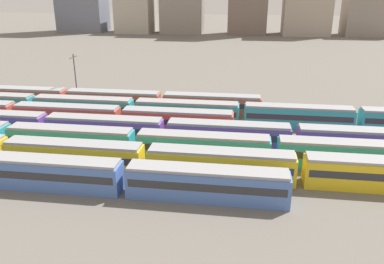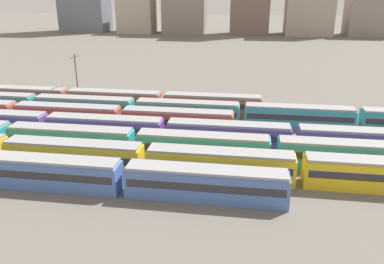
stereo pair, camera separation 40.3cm
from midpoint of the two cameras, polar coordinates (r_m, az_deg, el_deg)
The scene contains 12 objects.
train_track_0 at distance 49.11m, azimuth -20.28°, elevation -5.50°, with size 55.80×3.06×3.75m.
train_track_1 at distance 49.65m, azimuth -6.62°, elevation -4.01°, with size 74.70×3.06×3.75m.
train_track_2 at distance 52.98m, azimuth 12.01°, elevation -2.73°, with size 112.50×3.06×3.75m.
train_track_3 at distance 58.08m, azimuth 14.81°, elevation -0.88°, with size 112.50×3.06×3.75m.
train_track_4 at distance 69.38m, azimuth -17.46°, elevation 2.31°, with size 55.80×3.06×3.75m.
train_track_5 at distance 68.30m, azimuth -0.51°, elevation 2.99°, with size 93.60×3.06×3.75m.
train_track_6 at distance 76.80m, azimuth -11.07°, elevation 4.58°, with size 55.80×3.06×3.75m.
catenary_pole_1 at distance 82.18m, azimuth -16.33°, elevation 7.78°, with size 0.24×3.20×9.99m.
distant_building_1 at distance 214.49m, azimuth -7.80°, elevation 16.61°, with size 17.89×19.47×18.09m, color #B2A899.
distant_building_2 at distance 208.70m, azimuth -1.01°, elevation 18.51°, with size 20.82×17.63×31.38m, color gray.
distant_building_4 at distance 207.52m, azimuth 16.84°, elevation 17.90°, with size 22.18×19.98×32.89m, color #A89989.
distant_building_5 at distance 213.61m, azimuth 24.77°, elevation 15.26°, with size 23.24×17.06×20.03m, color gray.
Camera 2 is at (40.35, -38.35, 22.23)m, focal length 36.65 mm.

